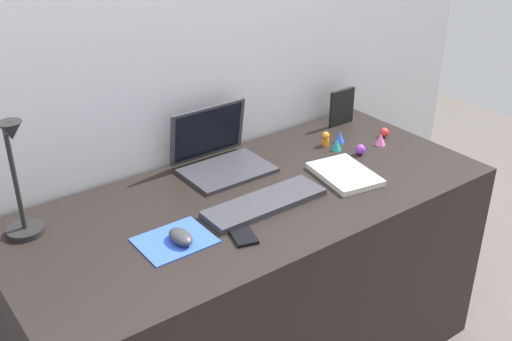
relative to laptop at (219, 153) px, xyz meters
name	(u,v)px	position (x,y,z in m)	size (l,w,h in m)	color
back_wall	(190,150)	(-0.03, 0.16, -0.04)	(2.82, 0.05, 1.51)	silver
desk	(254,287)	(-0.03, -0.24, -0.42)	(1.62, 0.71, 0.74)	black
laptop	(219,153)	(0.00, 0.00, 0.00)	(0.30, 0.25, 0.21)	#333338
keyboard	(265,203)	(-0.03, -0.31, -0.04)	(0.41, 0.13, 0.02)	#333338
mousepad	(175,241)	(-0.36, -0.32, -0.05)	(0.21, 0.17, 0.00)	blue
mouse	(181,237)	(-0.35, -0.34, -0.03)	(0.06, 0.10, 0.03)	#333338
cell_phone	(242,233)	(-0.19, -0.41, -0.05)	(0.06, 0.13, 0.01)	black
desk_lamp	(18,183)	(-0.69, -0.05, 0.13)	(0.11, 0.15, 0.38)	black
notebook_pad	(345,174)	(0.31, -0.32, -0.04)	(0.17, 0.24, 0.02)	silver
picture_frame	(342,107)	(0.62, 0.03, 0.02)	(0.12, 0.02, 0.15)	black
toy_figurine_pink	(380,139)	(0.60, -0.21, -0.03)	(0.04, 0.04, 0.05)	pink
toy_figurine_purple	(360,150)	(0.48, -0.23, -0.03)	(0.04, 0.04, 0.04)	purple
toy_figurine_red	(384,132)	(0.67, -0.17, -0.04)	(0.03, 0.03, 0.04)	red
toy_figurine_orange	(325,138)	(0.43, -0.09, -0.03)	(0.03, 0.03, 0.06)	orange
toy_figurine_teal	(336,144)	(0.43, -0.14, -0.03)	(0.04, 0.04, 0.04)	teal
toy_figurine_blue	(339,137)	(0.49, -0.10, -0.03)	(0.04, 0.04, 0.04)	blue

